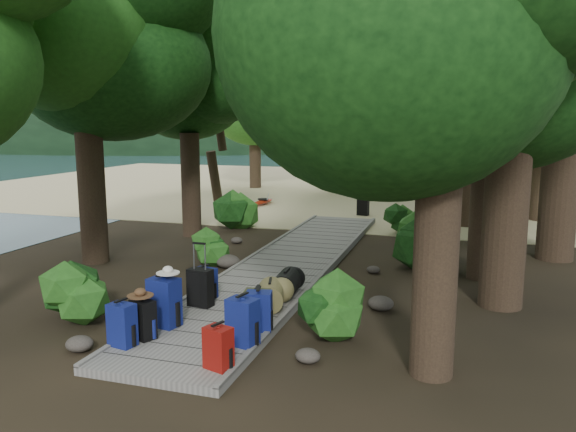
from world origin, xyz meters
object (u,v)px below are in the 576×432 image
(duffel_right_khaki, at_px, (270,295))
(duffel_right_black, at_px, (287,283))
(kayak, at_px, (263,201))
(sun_lounger, at_px, (468,205))
(backpack_right_b, at_px, (243,319))
(suitcase_on_boardwalk, at_px, (200,288))
(backpack_left_c, at_px, (164,300))
(backpack_right_c, at_px, (259,309))
(backpack_left_b, at_px, (143,317))
(backpack_right_a, at_px, (218,346))
(backpack_right_d, at_px, (257,305))
(backpack_left_d, at_px, (205,282))
(backpack_left_a, at_px, (122,323))
(lone_suitcase_on_sand, at_px, (363,207))

(duffel_right_khaki, height_order, duffel_right_black, duffel_right_khaki)
(kayak, xyz_separation_m, sun_lounger, (7.53, 0.33, 0.13))
(duffel_right_black, bearing_deg, kayak, 107.57)
(backpack_right_b, relative_size, suitcase_on_boardwalk, 1.16)
(backpack_left_c, height_order, backpack_right_b, backpack_left_c)
(backpack_right_c, xyz_separation_m, suitcase_on_boardwalk, (-1.32, 0.74, -0.01))
(backpack_left_c, distance_m, suitcase_on_boardwalk, 1.01)
(backpack_left_b, distance_m, backpack_right_a, 1.55)
(backpack_right_d, relative_size, sun_lounger, 0.34)
(backpack_left_c, relative_size, backpack_left_d, 1.40)
(backpack_left_a, height_order, lone_suitcase_on_sand, backpack_left_a)
(backpack_right_d, height_order, duffel_right_khaki, backpack_right_d)
(backpack_left_b, relative_size, backpack_right_d, 1.06)
(backpack_left_a, height_order, backpack_left_d, backpack_left_a)
(suitcase_on_boardwalk, bearing_deg, backpack_right_c, -21.44)
(backpack_left_d, distance_m, backpack_right_d, 1.63)
(backpack_left_b, xyz_separation_m, suitcase_on_boardwalk, (0.14, 1.54, 0.01))
(backpack_right_a, height_order, backpack_right_d, backpack_right_a)
(duffel_right_black, bearing_deg, backpack_right_a, -92.77)
(suitcase_on_boardwalk, distance_m, lone_suitcase_on_sand, 10.62)
(kayak, bearing_deg, duffel_right_khaki, -62.17)
(suitcase_on_boardwalk, bearing_deg, backpack_right_a, -51.03)
(backpack_right_b, xyz_separation_m, backpack_right_c, (0.02, 0.60, -0.04))
(backpack_left_c, distance_m, backpack_left_d, 1.43)
(backpack_right_d, bearing_deg, duffel_right_khaki, 84.80)
(backpack_left_d, height_order, backpack_right_d, backpack_right_d)
(backpack_left_d, bearing_deg, duffel_right_black, 36.56)
(backpack_right_d, height_order, duffel_right_black, backpack_right_d)
(backpack_right_b, xyz_separation_m, suitcase_on_boardwalk, (-1.30, 1.34, -0.05))
(duffel_right_khaki, relative_size, suitcase_on_boardwalk, 1.07)
(backpack_left_b, height_order, duffel_right_khaki, backpack_left_b)
(backpack_left_b, bearing_deg, suitcase_on_boardwalk, 108.42)
(backpack_left_b, relative_size, backpack_right_a, 1.04)
(backpack_right_b, bearing_deg, suitcase_on_boardwalk, 147.51)
(duffel_right_khaki, height_order, lone_suitcase_on_sand, lone_suitcase_on_sand)
(backpack_left_a, height_order, backpack_right_d, backpack_left_a)
(backpack_right_b, relative_size, kayak, 0.24)
(backpack_right_d, xyz_separation_m, sun_lounger, (3.14, 12.76, -0.12))
(backpack_right_c, xyz_separation_m, duffel_right_khaki, (-0.16, 0.97, -0.10))
(backpack_left_b, xyz_separation_m, duffel_right_khaki, (1.30, 1.77, -0.09))
(backpack_right_a, distance_m, sun_lounger, 14.70)
(backpack_left_a, bearing_deg, backpack_right_b, 29.40)
(backpack_left_b, height_order, backpack_right_a, backpack_left_b)
(backpack_left_a, height_order, backpack_right_c, backpack_left_a)
(backpack_left_a, distance_m, sun_lounger, 14.84)
(backpack_right_b, bearing_deg, backpack_left_a, -148.17)
(backpack_left_c, relative_size, sun_lounger, 0.48)
(lone_suitcase_on_sand, bearing_deg, duffel_right_black, -77.16)
(duffel_right_khaki, xyz_separation_m, sun_lounger, (3.19, 12.01, -0.05))
(kayak, bearing_deg, backpack_left_d, -67.66)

